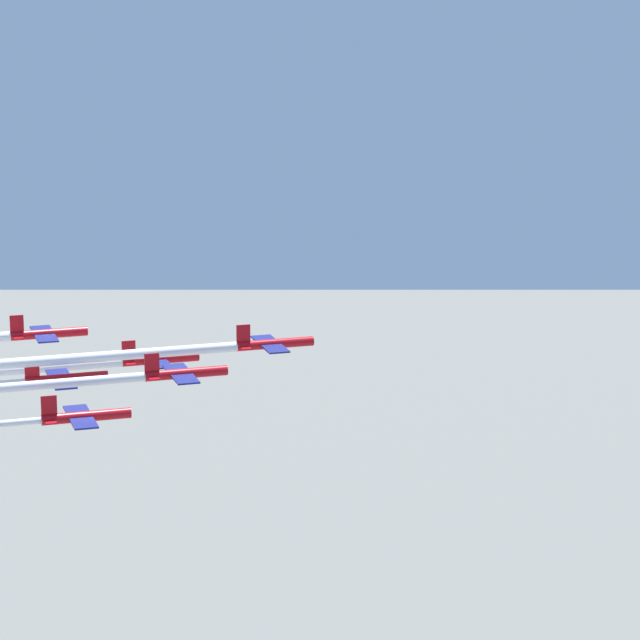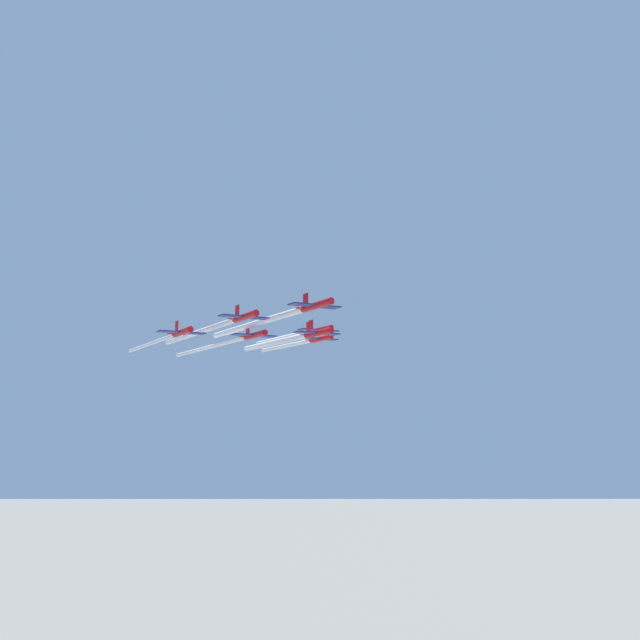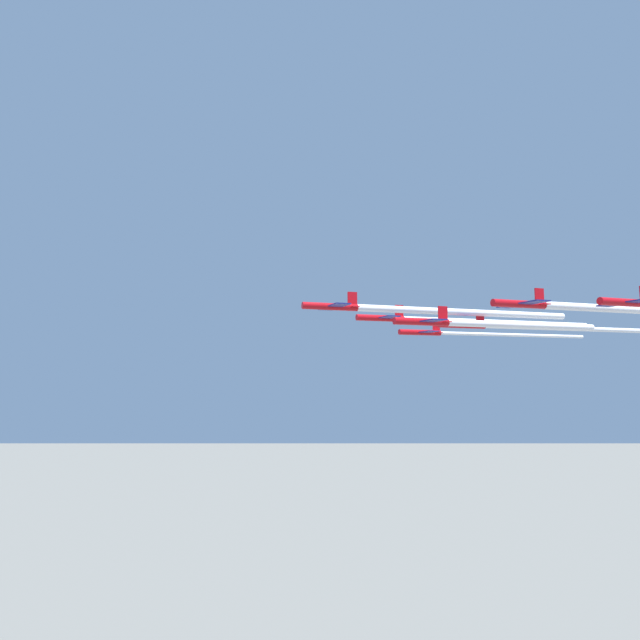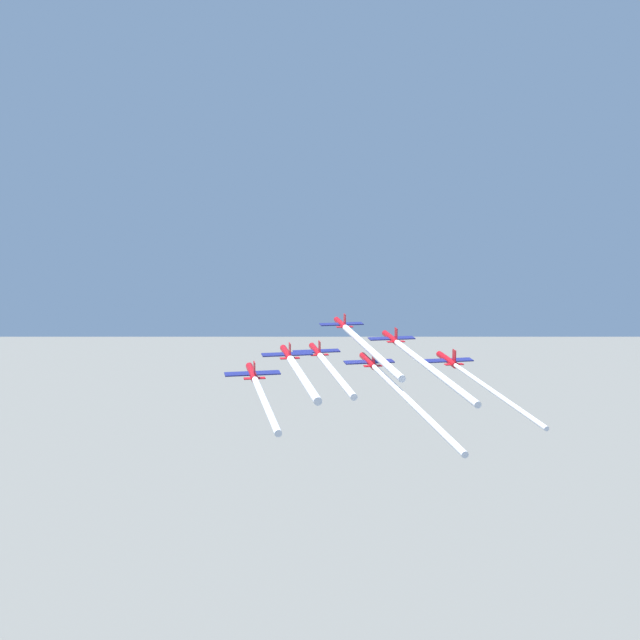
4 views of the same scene
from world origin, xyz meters
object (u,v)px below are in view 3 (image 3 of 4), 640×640
at_px(jet_1, 424,322).
at_px(jet_6, 627,302).
at_px(jet_4, 464,325).
at_px(jet_3, 521,304).
at_px(jet_0, 332,306).
at_px(jet_2, 382,318).
at_px(jet_5, 422,332).

xyz_separation_m(jet_1, jet_6, (-4.69, 31.54, 2.47)).
distance_m(jet_1, jet_4, 15.95).
relative_size(jet_3, jet_4, 1.00).
height_order(jet_0, jet_6, jet_0).
bearing_deg(jet_4, jet_1, 120.47).
distance_m(jet_4, jet_6, 27.94).
distance_m(jet_0, jet_6, 47.83).
relative_size(jet_2, jet_3, 1.00).
bearing_deg(jet_2, jet_1, -180.00).
height_order(jet_5, jet_6, jet_6).
xyz_separation_m(jet_3, jet_6, (-2.35, 15.77, -0.18)).
relative_size(jet_2, jet_4, 1.00).
height_order(jet_3, jet_4, jet_3).
bearing_deg(jet_0, jet_1, -120.47).
bearing_deg(jet_1, jet_4, -59.53).
height_order(jet_0, jet_1, jet_0).
height_order(jet_1, jet_6, jet_6).
xyz_separation_m(jet_1, jet_2, (-12.58, -10.16, 2.19)).
distance_m(jet_2, jet_6, 42.44).
bearing_deg(jet_6, jet_5, 18.78).
distance_m(jet_1, jet_6, 31.98).
bearing_deg(jet_2, jet_3, -150.46).
bearing_deg(jet_6, jet_1, 59.53).
relative_size(jet_0, jet_1, 1.00).
xyz_separation_m(jet_4, jet_5, (-12.58, -10.16, -0.34)).
xyz_separation_m(jet_0, jet_5, (-29.85, 11.22, -2.87)).
bearing_deg(jet_0, jet_5, -59.53).
relative_size(jet_0, jet_5, 1.00).
height_order(jet_3, jet_5, jet_3).
bearing_deg(jet_4, jet_2, 59.53).
relative_size(jet_2, jet_6, 1.00).
height_order(jet_3, jet_6, jet_3).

